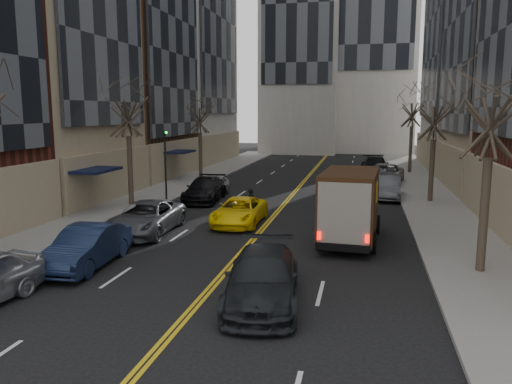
# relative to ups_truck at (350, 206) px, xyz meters

# --- Properties ---
(sidewalk_left) EXTENTS (4.00, 66.00, 0.15)m
(sidewalk_left) POSITION_rel_ups_truck_xyz_m (-13.20, 12.53, -1.53)
(sidewalk_left) COLOR slate
(sidewalk_left) RESTS_ON ground
(sidewalk_right) EXTENTS (4.00, 66.00, 0.15)m
(sidewalk_right) POSITION_rel_ups_truck_xyz_m (4.80, 12.53, -1.53)
(sidewalk_right) COLOR slate
(sidewalk_right) RESTS_ON ground
(tree_lf_mid) EXTENTS (3.20, 3.20, 8.91)m
(tree_lf_mid) POSITION_rel_ups_truck_xyz_m (-13.00, 5.53, 5.00)
(tree_lf_mid) COLOR #382D23
(tree_lf_mid) RESTS_ON sidewalk_left
(tree_lf_far) EXTENTS (3.20, 3.20, 8.12)m
(tree_lf_far) POSITION_rel_ups_truck_xyz_m (-13.00, 18.53, 4.42)
(tree_lf_far) COLOR #382D23
(tree_lf_far) RESTS_ON sidewalk_left
(tree_rt_near) EXTENTS (3.20, 3.20, 8.71)m
(tree_rt_near) POSITION_rel_ups_truck_xyz_m (4.60, -3.47, 4.85)
(tree_rt_near) COLOR #382D23
(tree_rt_near) RESTS_ON sidewalk_right
(tree_rt_mid) EXTENTS (3.20, 3.20, 8.32)m
(tree_rt_mid) POSITION_rel_ups_truck_xyz_m (4.60, 10.53, 4.57)
(tree_rt_mid) COLOR #382D23
(tree_rt_mid) RESTS_ON sidewalk_right
(tree_rt_far) EXTENTS (3.20, 3.20, 9.11)m
(tree_rt_far) POSITION_rel_ups_truck_xyz_m (4.60, 25.53, 5.14)
(tree_rt_far) COLOR #382D23
(tree_rt_far) RESTS_ON sidewalk_right
(traffic_signal) EXTENTS (0.29, 0.26, 4.70)m
(traffic_signal) POSITION_rel_ups_truck_xyz_m (-11.60, 7.53, 1.22)
(traffic_signal) COLOR black
(traffic_signal) RESTS_ON sidewalk_left
(ups_truck) EXTENTS (2.68, 5.94, 3.18)m
(ups_truck) POSITION_rel_ups_truck_xyz_m (0.00, 0.00, 0.00)
(ups_truck) COLOR black
(ups_truck) RESTS_ON ground
(observer_sedan) EXTENTS (2.80, 5.44, 1.51)m
(observer_sedan) POSITION_rel_ups_truck_xyz_m (-2.33, -7.61, -0.85)
(observer_sedan) COLOR black
(observer_sedan) RESTS_ON ground
(taxi) EXTENTS (2.22, 4.76, 1.32)m
(taxi) POSITION_rel_ups_truck_xyz_m (-5.56, 2.37, -0.94)
(taxi) COLOR yellow
(taxi) RESTS_ON ground
(pedestrian) EXTENTS (0.53, 0.65, 1.55)m
(pedestrian) POSITION_rel_ups_truck_xyz_m (-5.33, 4.17, -0.83)
(pedestrian) COLOR black
(pedestrian) RESTS_ON ground
(parked_lf_b) EXTENTS (1.82, 4.64, 1.51)m
(parked_lf_b) POSITION_rel_ups_truck_xyz_m (-9.30, -5.60, -0.85)
(parked_lf_b) COLOR #101932
(parked_lf_b) RESTS_ON ground
(parked_lf_c) EXTENTS (2.67, 5.42, 1.48)m
(parked_lf_c) POSITION_rel_ups_truck_xyz_m (-9.34, -0.43, -0.86)
(parked_lf_c) COLOR #4A4D52
(parked_lf_c) RESTS_ON ground
(parked_lf_d) EXTENTS (2.47, 5.24, 1.48)m
(parked_lf_d) POSITION_rel_ups_truck_xyz_m (-9.30, 8.27, -0.86)
(parked_lf_d) COLOR black
(parked_lf_d) RESTS_ON ground
(parked_lf_e) EXTENTS (1.81, 4.04, 1.35)m
(parked_lf_e) POSITION_rel_ups_truck_xyz_m (-9.30, 10.22, -0.93)
(parked_lf_e) COLOR #B6B8BE
(parked_lf_e) RESTS_ON ground
(parked_rt_a) EXTENTS (1.76, 4.49, 1.46)m
(parked_rt_a) POSITION_rel_ups_truck_xyz_m (2.10, 11.55, -0.87)
(parked_rt_a) COLOR #494C50
(parked_rt_a) RESTS_ON ground
(parked_rt_b) EXTENTS (3.41, 6.05, 1.60)m
(parked_rt_b) POSITION_rel_ups_truck_xyz_m (2.10, 18.01, -0.80)
(parked_rt_b) COLOR #9FA1A7
(parked_rt_b) RESTS_ON ground
(parked_rt_c) EXTENTS (2.57, 5.67, 1.61)m
(parked_rt_c) POSITION_rel_ups_truck_xyz_m (1.51, 24.38, -0.80)
(parked_rt_c) COLOR black
(parked_rt_c) RESTS_ON ground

